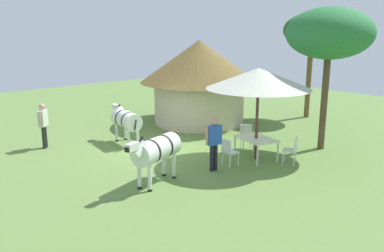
{
  "coord_description": "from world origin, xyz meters",
  "views": [
    {
      "loc": [
        11.44,
        -8.53,
        4.41
      ],
      "look_at": [
        1.04,
        0.64,
        1.0
      ],
      "focal_mm": 37.77,
      "sensor_mm": 36.0,
      "label": 1
    }
  ],
  "objects_px": {
    "zebra_nearest_camera": "(156,150)",
    "acacia_tree_right_background": "(330,34)",
    "patio_dining_table": "(256,140)",
    "standing_watcher": "(43,122)",
    "shade_umbrella": "(258,78)",
    "patio_chair_near_lawn": "(247,135)",
    "thatched_hut": "(199,77)",
    "zebra_by_umbrella": "(126,120)",
    "acacia_tree_behind_hut": "(312,31)",
    "patio_chair_near_hut": "(292,148)",
    "patio_chair_west_end": "(229,151)",
    "guest_beside_umbrella": "(214,139)"
  },
  "relations": [
    {
      "from": "zebra_nearest_camera",
      "to": "acacia_tree_right_background",
      "type": "height_order",
      "value": "acacia_tree_right_background"
    },
    {
      "from": "patio_dining_table",
      "to": "standing_watcher",
      "type": "relative_size",
      "value": 0.93
    },
    {
      "from": "shade_umbrella",
      "to": "patio_chair_near_lawn",
      "type": "bearing_deg",
      "value": 145.73
    },
    {
      "from": "thatched_hut",
      "to": "zebra_by_umbrella",
      "type": "bearing_deg",
      "value": -80.45
    },
    {
      "from": "patio_dining_table",
      "to": "acacia_tree_right_background",
      "type": "bearing_deg",
      "value": 73.7
    },
    {
      "from": "standing_watcher",
      "to": "patio_dining_table",
      "type": "bearing_deg",
      "value": 83.84
    },
    {
      "from": "thatched_hut",
      "to": "shade_umbrella",
      "type": "height_order",
      "value": "thatched_hut"
    },
    {
      "from": "standing_watcher",
      "to": "acacia_tree_behind_hut",
      "type": "relative_size",
      "value": 0.33
    },
    {
      "from": "patio_chair_near_hut",
      "to": "acacia_tree_right_background",
      "type": "height_order",
      "value": "acacia_tree_right_background"
    },
    {
      "from": "thatched_hut",
      "to": "standing_watcher",
      "type": "bearing_deg",
      "value": -95.89
    },
    {
      "from": "shade_umbrella",
      "to": "patio_chair_near_lawn",
      "type": "relative_size",
      "value": 3.85
    },
    {
      "from": "thatched_hut",
      "to": "zebra_nearest_camera",
      "type": "distance_m",
      "value": 7.92
    },
    {
      "from": "thatched_hut",
      "to": "patio_chair_west_end",
      "type": "relative_size",
      "value": 6.08
    },
    {
      "from": "patio_chair_near_hut",
      "to": "standing_watcher",
      "type": "distance_m",
      "value": 9.0
    },
    {
      "from": "thatched_hut",
      "to": "guest_beside_umbrella",
      "type": "relative_size",
      "value": 3.2
    },
    {
      "from": "patio_chair_near_hut",
      "to": "acacia_tree_behind_hut",
      "type": "bearing_deg",
      "value": 4.71
    },
    {
      "from": "patio_chair_west_end",
      "to": "guest_beside_umbrella",
      "type": "bearing_deg",
      "value": -85.18
    },
    {
      "from": "standing_watcher",
      "to": "acacia_tree_right_background",
      "type": "xyz_separation_m",
      "value": [
        6.87,
        7.68,
        3.15
      ]
    },
    {
      "from": "patio_dining_table",
      "to": "patio_chair_west_end",
      "type": "height_order",
      "value": "patio_chair_west_end"
    },
    {
      "from": "shade_umbrella",
      "to": "zebra_nearest_camera",
      "type": "xyz_separation_m",
      "value": [
        -0.44,
        -3.9,
        -1.76
      ]
    },
    {
      "from": "acacia_tree_right_background",
      "to": "zebra_nearest_camera",
      "type": "bearing_deg",
      "value": -100.57
    },
    {
      "from": "acacia_tree_right_background",
      "to": "standing_watcher",
      "type": "bearing_deg",
      "value": -131.79
    },
    {
      "from": "zebra_by_umbrella",
      "to": "zebra_nearest_camera",
      "type": "bearing_deg",
      "value": -103.59
    },
    {
      "from": "patio_chair_near_hut",
      "to": "acacia_tree_right_background",
      "type": "xyz_separation_m",
      "value": [
        -0.3,
        2.26,
        3.65
      ]
    },
    {
      "from": "patio_dining_table",
      "to": "patio_chair_near_lawn",
      "type": "distance_m",
      "value": 1.24
    },
    {
      "from": "patio_dining_table",
      "to": "zebra_by_umbrella",
      "type": "bearing_deg",
      "value": -153.38
    },
    {
      "from": "patio_chair_west_end",
      "to": "acacia_tree_right_background",
      "type": "xyz_separation_m",
      "value": [
        0.93,
        4.01,
        3.65
      ]
    },
    {
      "from": "guest_beside_umbrella",
      "to": "thatched_hut",
      "type": "bearing_deg",
      "value": 60.21
    },
    {
      "from": "acacia_tree_behind_hut",
      "to": "patio_chair_near_lawn",
      "type": "bearing_deg",
      "value": -75.85
    },
    {
      "from": "patio_chair_near_lawn",
      "to": "guest_beside_umbrella",
      "type": "bearing_deg",
      "value": 53.27
    },
    {
      "from": "shade_umbrella",
      "to": "patio_chair_west_end",
      "type": "distance_m",
      "value": 2.56
    },
    {
      "from": "patio_chair_west_end",
      "to": "zebra_by_umbrella",
      "type": "xyz_separation_m",
      "value": [
        -4.44,
        -1.06,
        0.42
      ]
    },
    {
      "from": "thatched_hut",
      "to": "patio_chair_west_end",
      "type": "xyz_separation_m",
      "value": [
        5.2,
        -3.45,
        -1.65
      ]
    },
    {
      "from": "thatched_hut",
      "to": "patio_chair_west_end",
      "type": "height_order",
      "value": "thatched_hut"
    },
    {
      "from": "patio_chair_west_end",
      "to": "thatched_hut",
      "type": "bearing_deg",
      "value": 152.0
    },
    {
      "from": "zebra_nearest_camera",
      "to": "zebra_by_umbrella",
      "type": "height_order",
      "value": "zebra_nearest_camera"
    },
    {
      "from": "patio_chair_near_lawn",
      "to": "zebra_by_umbrella",
      "type": "distance_m",
      "value": 4.65
    },
    {
      "from": "standing_watcher",
      "to": "zebra_by_umbrella",
      "type": "relative_size",
      "value": 0.79
    },
    {
      "from": "shade_umbrella",
      "to": "patio_chair_near_hut",
      "type": "bearing_deg",
      "value": 24.96
    },
    {
      "from": "standing_watcher",
      "to": "zebra_nearest_camera",
      "type": "relative_size",
      "value": 0.78
    },
    {
      "from": "thatched_hut",
      "to": "shade_umbrella",
      "type": "xyz_separation_m",
      "value": [
        5.32,
        -2.23,
        0.59
      ]
    },
    {
      "from": "patio_chair_near_hut",
      "to": "acacia_tree_right_background",
      "type": "relative_size",
      "value": 0.18
    },
    {
      "from": "shade_umbrella",
      "to": "acacia_tree_behind_hut",
      "type": "bearing_deg",
      "value": 110.35
    },
    {
      "from": "zebra_nearest_camera",
      "to": "acacia_tree_right_background",
      "type": "xyz_separation_m",
      "value": [
        1.25,
        6.69,
        3.16
      ]
    },
    {
      "from": "standing_watcher",
      "to": "zebra_by_umbrella",
      "type": "xyz_separation_m",
      "value": [
        1.49,
        2.62,
        -0.07
      ]
    },
    {
      "from": "acacia_tree_right_background",
      "to": "thatched_hut",
      "type": "bearing_deg",
      "value": -174.84
    },
    {
      "from": "shade_umbrella",
      "to": "acacia_tree_right_background",
      "type": "distance_m",
      "value": 3.22
    },
    {
      "from": "zebra_nearest_camera",
      "to": "acacia_tree_right_background",
      "type": "relative_size",
      "value": 0.42
    },
    {
      "from": "shade_umbrella",
      "to": "patio_dining_table",
      "type": "distance_m",
      "value": 2.11
    },
    {
      "from": "shade_umbrella",
      "to": "patio_chair_near_hut",
      "type": "xyz_separation_m",
      "value": [
        1.12,
        0.52,
        -2.25
      ]
    }
  ]
}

